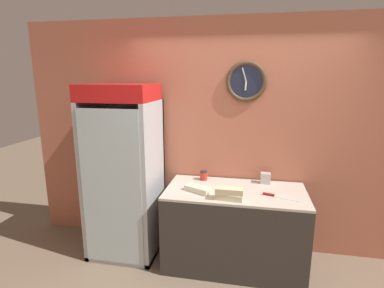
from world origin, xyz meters
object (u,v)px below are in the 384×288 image
beverage_cooler (126,162)px  condiment_jar (204,176)px  sandwich_flat_left (198,189)px  chefs_knife (276,196)px  napkin_dispenser (265,178)px  sandwich_stack_middle (229,191)px  sandwich_stack_bottom (229,197)px

beverage_cooler → condiment_jar: beverage_cooler is taller
sandwich_flat_left → chefs_knife: size_ratio=0.86×
napkin_dispenser → condiment_jar: bearing=-178.1°
chefs_knife → napkin_dispenser: (-0.09, 0.38, 0.05)m
beverage_cooler → sandwich_stack_middle: beverage_cooler is taller
sandwich_stack_bottom → sandwich_stack_middle: 0.06m
beverage_cooler → chefs_knife: bearing=-6.2°
sandwich_stack_middle → condiment_jar: bearing=122.8°
condiment_jar → napkin_dispenser: 0.70m
sandwich_stack_bottom → sandwich_flat_left: 0.37m
chefs_knife → sandwich_stack_bottom: bearing=-160.6°
chefs_knife → napkin_dispenser: 0.39m
sandwich_stack_bottom → sandwich_flat_left: (-0.34, 0.14, -0.00)m
beverage_cooler → napkin_dispenser: 1.61m
sandwich_stack_bottom → napkin_dispenser: (0.37, 0.54, 0.03)m
sandwich_stack_bottom → condiment_jar: size_ratio=2.61×
sandwich_stack_bottom → sandwich_stack_middle: (0.00, 0.00, 0.06)m
napkin_dispenser → sandwich_stack_bottom: bearing=-124.2°
beverage_cooler → napkin_dispenser: beverage_cooler is taller
sandwich_stack_bottom → napkin_dispenser: bearing=55.8°
sandwich_flat_left → chefs_knife: 0.79m
chefs_knife → condiment_jar: size_ratio=3.35×
sandwich_stack_bottom → sandwich_stack_middle: sandwich_stack_middle is taller
sandwich_stack_middle → sandwich_flat_left: (-0.34, 0.14, -0.06)m
condiment_jar → napkin_dispenser: size_ratio=0.89×
chefs_knife → napkin_dispenser: bearing=102.8°
chefs_knife → beverage_cooler: bearing=173.8°
sandwich_stack_bottom → napkin_dispenser: 0.66m
beverage_cooler → sandwich_stack_middle: 1.27m
sandwich_stack_middle → condiment_jar: sandwich_stack_middle is taller
sandwich_stack_middle → napkin_dispenser: size_ratio=2.24×
sandwich_flat_left → napkin_dispenser: (0.71, 0.40, 0.03)m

